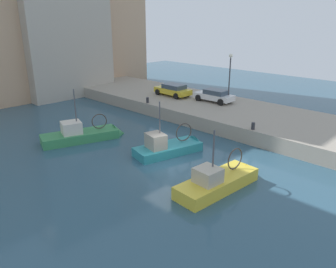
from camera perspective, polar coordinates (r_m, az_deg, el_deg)
The scene contains 12 objects.
water_surface at distance 22.12m, azimuth -0.15°, elevation -5.35°, with size 80.00×80.00×0.00m, color #2D5166.
quay_wall at distance 30.66m, azimuth 15.12°, elevation 2.33°, with size 9.00×56.00×1.20m, color #9E9384.
fishing_boat_yellow at distance 19.53m, azimuth 9.07°, elevation -8.79°, with size 6.36×2.33×4.50m.
fishing_boat_teal at distance 24.06m, azimuth 0.68°, elevation -2.85°, with size 5.97×3.11×4.81m.
fishing_boat_green at distance 27.35m, azimuth -14.19°, elevation -0.68°, with size 6.93×3.83×5.07m.
parked_car_yellow at distance 36.23m, azimuth 0.88°, elevation 7.68°, with size 2.14×4.25×1.29m.
parked_car_white at distance 33.91m, azimuth 8.05°, elevation 6.65°, with size 1.96×4.08×1.27m.
mooring_bollard_mid at distance 26.00m, azimuth 14.51°, elevation 1.35°, with size 0.28×0.28×0.55m, color #2D2D33.
mooring_bollard_north at distance 33.32m, azimuth -3.56°, elevation 5.89°, with size 0.28×0.28×0.55m, color #2D2D33.
quay_streetlamp at distance 33.21m, azimuth 10.68°, elevation 10.79°, with size 0.36×0.36×4.83m.
waterfront_building_west_mid at distance 51.73m, azimuth -10.28°, elevation 21.60°, with size 8.37×7.20×22.85m.
waterfront_building_east_mid at distance 44.51m, azimuth -19.10°, elevation 19.33°, with size 11.08×8.50×19.82m.
Camera 1 is at (-14.30, -14.08, 9.30)m, focal length 35.21 mm.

